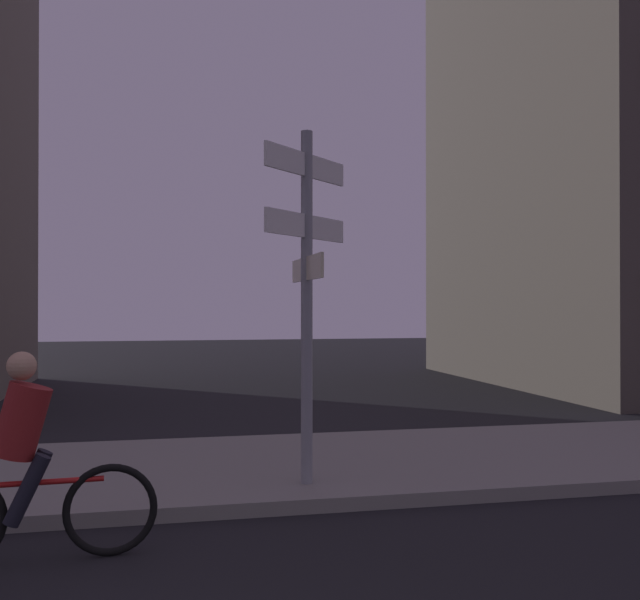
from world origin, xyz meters
TOP-DOWN VIEW (x-y plane):
  - sidewalk_kerb at (0.00, 6.54)m, footprint 40.00×3.47m
  - signpost at (1.29, 5.44)m, footprint 1.03×1.47m
  - cyclist at (-1.16, 4.00)m, footprint 1.82×0.35m

SIDE VIEW (x-z plane):
  - sidewalk_kerb at x=0.00m, z-range 0.00..0.14m
  - cyclist at x=-1.16m, z-range -0.06..1.55m
  - signpost at x=1.29m, z-range 0.47..4.09m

